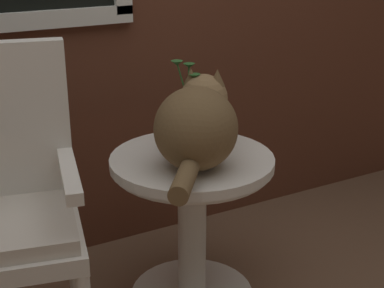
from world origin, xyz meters
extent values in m
cube|color=silver|center=(-0.32, 0.78, 1.06)|extent=(0.91, 0.03, 0.07)
cylinder|color=silver|center=(0.12, 0.22, 0.30)|extent=(0.11, 0.11, 0.55)
cylinder|color=silver|center=(0.12, 0.22, 0.60)|extent=(0.61, 0.61, 0.03)
torus|color=silver|center=(0.12, 0.22, 0.57)|extent=(0.58, 0.58, 0.02)
cylinder|color=silver|center=(-0.33, 0.33, 0.23)|extent=(0.04, 0.04, 0.45)
cube|color=silver|center=(-0.58, 0.17, 0.48)|extent=(0.55, 0.54, 0.06)
cube|color=beige|center=(-0.58, 0.17, 0.54)|extent=(0.50, 0.49, 0.05)
cube|color=silver|center=(-0.37, 0.13, 0.69)|extent=(0.14, 0.41, 0.04)
ellipsoid|color=brown|center=(0.08, 0.13, 0.76)|extent=(0.42, 0.42, 0.29)
sphere|color=olive|center=(0.20, 0.29, 0.81)|extent=(0.18, 0.18, 0.18)
cone|color=brown|center=(0.24, 0.26, 0.89)|extent=(0.06, 0.06, 0.06)
cone|color=brown|center=(0.16, 0.32, 0.89)|extent=(0.06, 0.06, 0.06)
cylinder|color=brown|center=(-0.05, -0.04, 0.67)|extent=(0.22, 0.26, 0.06)
cylinder|color=#99999E|center=(0.15, 0.32, 0.62)|extent=(0.08, 0.08, 0.01)
ellipsoid|color=#99999E|center=(0.15, 0.32, 0.70)|extent=(0.14, 0.14, 0.14)
cylinder|color=#99999E|center=(0.15, 0.32, 0.78)|extent=(0.08, 0.08, 0.06)
torus|color=#99999E|center=(0.15, 0.32, 0.80)|extent=(0.10, 0.10, 0.02)
cylinder|color=#2D662D|center=(0.16, 0.34, 0.86)|extent=(0.02, 0.03, 0.12)
cone|color=#2D662D|center=(0.17, 0.35, 0.92)|extent=(0.04, 0.04, 0.02)
cylinder|color=#2D662D|center=(0.16, 0.32, 0.85)|extent=(0.03, 0.02, 0.09)
cone|color=#2D662D|center=(0.17, 0.31, 0.89)|extent=(0.04, 0.04, 0.02)
cylinder|color=#2D662D|center=(0.13, 0.33, 0.87)|extent=(0.04, 0.02, 0.14)
cone|color=#2D662D|center=(0.12, 0.34, 0.94)|extent=(0.04, 0.04, 0.02)
camera|label=1|loc=(-0.84, -1.51, 1.41)|focal=54.50mm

